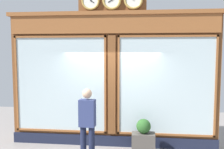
# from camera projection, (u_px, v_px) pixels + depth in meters

# --- Properties ---
(shop_facade) EXTENTS (5.59, 0.42, 4.14)m
(shop_facade) POSITION_uv_depth(u_px,v_px,m) (113.00, 78.00, 6.95)
(shop_facade) COLOR brown
(shop_facade) RESTS_ON ground_plane
(pedestrian) EXTENTS (0.38, 0.25, 1.69)m
(pedestrian) POSITION_uv_depth(u_px,v_px,m) (87.00, 122.00, 5.96)
(pedestrian) COLOR #191E38
(pedestrian) RESTS_ON ground_plane
(planter_box) EXTENTS (0.56, 0.36, 0.55)m
(planter_box) POSITION_uv_depth(u_px,v_px,m) (143.00, 144.00, 6.35)
(planter_box) COLOR #4C4742
(planter_box) RESTS_ON ground_plane
(planter_shrub) EXTENTS (0.35, 0.35, 0.35)m
(planter_shrub) POSITION_uv_depth(u_px,v_px,m) (144.00, 126.00, 6.31)
(planter_shrub) COLOR #285623
(planter_shrub) RESTS_ON planter_box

